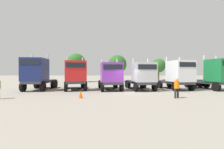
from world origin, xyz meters
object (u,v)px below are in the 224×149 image
object	(u,v)px
semi_truck_purple	(111,76)
semi_truck_green	(216,74)
visitor_in_hivis	(177,87)
semi_truck_navy	(37,74)
semi_truck_red	(75,75)
traffic_cone_near	(81,94)
semi_truck_white	(178,75)
semi_truck_silver	(142,76)

from	to	relation	value
semi_truck_purple	semi_truck_green	size ratio (longest dim) A/B	1.03
semi_truck_green	visitor_in_hivis	size ratio (longest dim) A/B	3.67
semi_truck_navy	semi_truck_green	world-z (taller)	semi_truck_navy
semi_truck_red	semi_truck_purple	xyz separation A→B (m)	(4.34, -0.22, -0.12)
semi_truck_red	visitor_in_hivis	bearing A→B (deg)	43.36
semi_truck_navy	traffic_cone_near	xyz separation A→B (m)	(6.41, -5.61, -1.71)
semi_truck_navy	traffic_cone_near	world-z (taller)	semi_truck_navy
visitor_in_hivis	traffic_cone_near	world-z (taller)	visitor_in_hivis
semi_truck_navy	semi_truck_purple	bearing A→B (deg)	86.93
semi_truck_purple	semi_truck_green	distance (m)	12.98
semi_truck_white	visitor_in_hivis	xyz separation A→B (m)	(-2.70, -6.25, -0.92)
semi_truck_red	semi_truck_purple	bearing A→B (deg)	71.35
traffic_cone_near	visitor_in_hivis	bearing A→B (deg)	0.26
semi_truck_red	semi_truck_purple	world-z (taller)	semi_truck_red
semi_truck_red	visitor_in_hivis	distance (m)	11.65
semi_truck_navy	semi_truck_green	bearing A→B (deg)	87.30
semi_truck_navy	traffic_cone_near	distance (m)	8.69
semi_truck_green	traffic_cone_near	distance (m)	16.68
semi_truck_navy	semi_truck_purple	xyz separation A→B (m)	(8.84, 0.17, -0.27)
semi_truck_silver	semi_truck_white	size ratio (longest dim) A/B	1.01
semi_truck_silver	visitor_in_hivis	bearing A→B (deg)	9.87
visitor_in_hivis	traffic_cone_near	size ratio (longest dim) A/B	2.67
semi_truck_silver	visitor_in_hivis	distance (m)	6.08
semi_truck_silver	visitor_in_hivis	xyz separation A→B (m)	(1.79, -5.76, -0.75)
semi_truck_red	semi_truck_silver	world-z (taller)	semi_truck_red
semi_truck_navy	visitor_in_hivis	distance (m)	15.54
semi_truck_purple	traffic_cone_near	bearing A→B (deg)	-31.53
semi_truck_silver	semi_truck_navy	bearing A→B (deg)	-96.54
traffic_cone_near	semi_truck_navy	bearing A→B (deg)	138.83
semi_truck_purple	semi_truck_silver	size ratio (longest dim) A/B	1.02
semi_truck_green	visitor_in_hivis	bearing A→B (deg)	-64.80
semi_truck_white	visitor_in_hivis	world-z (taller)	semi_truck_white
semi_truck_silver	semi_truck_green	size ratio (longest dim) A/B	1.01
semi_truck_green	semi_truck_red	bearing A→B (deg)	-104.09
semi_truck_silver	traffic_cone_near	world-z (taller)	semi_truck_silver
semi_truck_white	traffic_cone_near	distance (m)	12.55
semi_truck_white	traffic_cone_near	world-z (taller)	semi_truck_white
semi_truck_white	semi_truck_navy	bearing A→B (deg)	-100.54
semi_truck_green	traffic_cone_near	xyz separation A→B (m)	(-15.40, -6.17, -1.64)
semi_truck_white	semi_truck_green	world-z (taller)	semi_truck_green
visitor_in_hivis	semi_truck_red	bearing A→B (deg)	-143.77
visitor_in_hivis	traffic_cone_near	bearing A→B (deg)	-112.60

